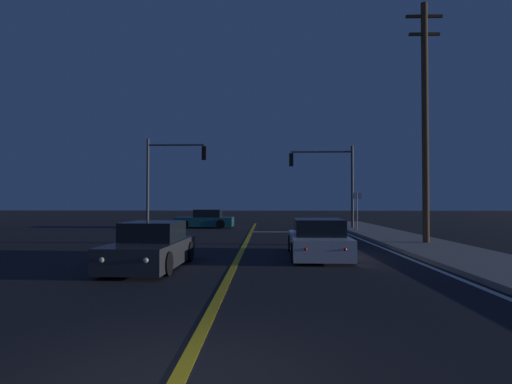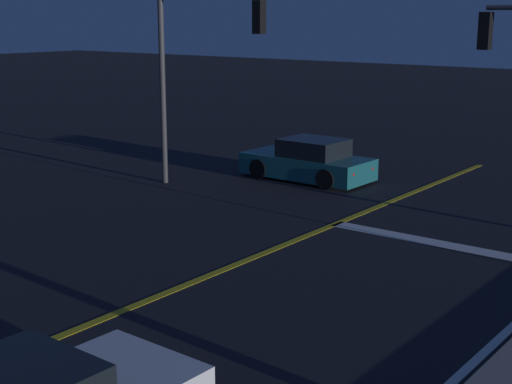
% 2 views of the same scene
% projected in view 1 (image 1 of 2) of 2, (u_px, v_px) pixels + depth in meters
% --- Properties ---
extents(sidewalk_right, '(3.20, 42.10, 0.15)m').
position_uv_depth(sidewalk_right, '(442.00, 251.00, 15.67)').
color(sidewalk_right, gray).
rests_on(sidewalk_right, ground).
extents(lane_line_center, '(0.20, 39.76, 0.01)m').
position_uv_depth(lane_line_center, '(241.00, 252.00, 15.87)').
color(lane_line_center, gold).
rests_on(lane_line_center, ground).
extents(lane_line_edge_right, '(0.16, 39.76, 0.01)m').
position_uv_depth(lane_line_edge_right, '(393.00, 252.00, 15.72)').
color(lane_line_edge_right, white).
rests_on(lane_line_edge_right, ground).
extents(stop_bar, '(6.08, 0.50, 0.01)m').
position_uv_depth(stop_bar, '(299.00, 232.00, 25.98)').
color(stop_bar, white).
rests_on(stop_bar, ground).
extents(car_side_waiting_charcoal, '(1.99, 4.28, 1.34)m').
position_uv_depth(car_side_waiting_charcoal, '(151.00, 248.00, 12.20)').
color(car_side_waiting_charcoal, '#2D2D33').
rests_on(car_side_waiting_charcoal, ground).
extents(car_parked_curb_white, '(2.08, 4.66, 1.34)m').
position_uv_depth(car_parked_curb_white, '(318.00, 240.00, 14.49)').
color(car_parked_curb_white, silver).
rests_on(car_parked_curb_white, ground).
extents(car_lead_oncoming_teal, '(4.25, 1.99, 1.34)m').
position_uv_depth(car_lead_oncoming_teal, '(205.00, 220.00, 30.17)').
color(car_lead_oncoming_teal, '#195960').
rests_on(car_lead_oncoming_teal, ground).
extents(traffic_signal_near_right, '(4.42, 0.28, 5.76)m').
position_uv_depth(traffic_signal_near_right, '(329.00, 173.00, 28.30)').
color(traffic_signal_near_right, '#38383D').
rests_on(traffic_signal_near_right, ground).
extents(traffic_signal_far_left, '(3.96, 0.28, 6.08)m').
position_uv_depth(traffic_signal_far_left, '(168.00, 170.00, 27.18)').
color(traffic_signal_far_left, '#38383D').
rests_on(traffic_signal_far_left, ground).
extents(utility_pole_right, '(1.61, 0.29, 10.76)m').
position_uv_depth(utility_pole_right, '(425.00, 119.00, 18.14)').
color(utility_pole_right, '#4C3823').
rests_on(utility_pole_right, ground).
extents(street_sign_corner, '(0.56, 0.06, 2.54)m').
position_uv_depth(street_sign_corner, '(357.00, 205.00, 25.42)').
color(street_sign_corner, slate).
rests_on(street_sign_corner, ground).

